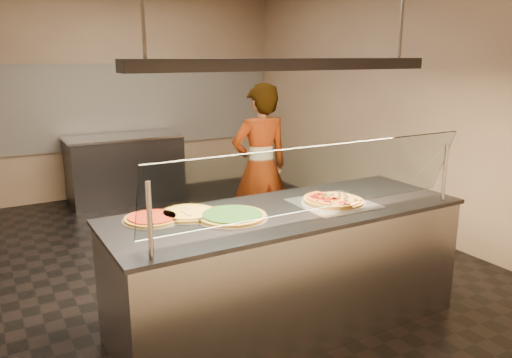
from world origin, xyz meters
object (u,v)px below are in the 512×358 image
sneeze_guard (318,179)px  heat_lamp_housing (290,64)px  pizza_spinach (232,216)px  prep_table (125,168)px  pizza_cheese (188,213)px  pizza_tomato (152,218)px  half_pizza_pepperoni (322,201)px  half_pizza_sausage (344,198)px  perforated_tray (333,203)px  pizza_spatula (194,214)px  serving_counter (287,269)px  worker (260,167)px

sneeze_guard → heat_lamp_housing: bearing=90.0°
pizza_spinach → prep_table: (0.32, 3.97, -0.48)m
pizza_cheese → heat_lamp_housing: bearing=-18.7°
pizza_tomato → heat_lamp_housing: (0.93, -0.25, 1.01)m
half_pizza_pepperoni → prep_table: bearing=95.4°
sneeze_guard → half_pizza_sausage: (0.48, 0.30, -0.27)m
perforated_tray → pizza_spatula: 1.06m
half_pizza_pepperoni → pizza_tomato: half_pizza_pepperoni is taller
serving_counter → perforated_tray: (0.37, -0.05, 0.47)m
serving_counter → sneeze_guard: 0.83m
prep_table → worker: (0.78, -2.45, 0.41)m
serving_counter → pizza_spatula: pizza_spatula is taller
pizza_tomato → pizza_spatula: (0.26, -0.11, 0.01)m
heat_lamp_housing → sneeze_guard: bearing=-90.0°
pizza_cheese → prep_table: size_ratio=0.28×
serving_counter → half_pizza_pepperoni: bearing=-10.6°
half_pizza_sausage → pizza_tomato: (-1.41, 0.29, -0.01)m
half_pizza_pepperoni → pizza_spatula: 0.95m
pizza_spinach → pizza_tomato: (-0.49, 0.23, -0.00)m
perforated_tray → pizza_spatula: (-1.04, 0.18, 0.02)m
pizza_tomato → pizza_spatula: 0.28m
perforated_tray → pizza_spinach: size_ratio=1.11×
worker → half_pizza_sausage: bearing=86.8°
pizza_cheese → pizza_spatula: bearing=-87.8°
half_pizza_sausage → pizza_spinach: size_ratio=0.91×
pizza_spatula → worker: bearing=46.5°
pizza_spinach → worker: (1.10, 1.52, -0.08)m
serving_counter → perforated_tray: bearing=-7.6°
half_pizza_sausage → pizza_cheese: half_pizza_sausage is taller
serving_counter → sneeze_guard: (0.00, -0.34, 0.76)m
sneeze_guard → prep_table: 4.40m
pizza_cheese → prep_table: bearing=81.6°
worker → heat_lamp_housing: heat_lamp_housing is taller
serving_counter → prep_table: same height
serving_counter → pizza_spatula: bearing=168.7°
pizza_tomato → half_pizza_pepperoni: bearing=-13.8°
pizza_spinach → prep_table: 4.01m
perforated_tray → serving_counter: bearing=172.4°
sneeze_guard → half_pizza_sausage: sneeze_guard is taller
pizza_cheese → pizza_spatula: size_ratio=1.84×
pizza_cheese → sneeze_guard: bearing=-40.2°
heat_lamp_housing → pizza_spinach: bearing=177.5°
serving_counter → heat_lamp_housing: (-0.00, 0.00, 1.48)m
half_pizza_pepperoni → pizza_spinach: bearing=174.4°
perforated_tray → half_pizza_sausage: (0.11, 0.00, 0.02)m
serving_counter → perforated_tray: perforated_tray is taller
half_pizza_sausage → pizza_cheese: (-1.16, 0.28, -0.01)m
pizza_cheese → heat_lamp_housing: 1.23m
pizza_spatula → worker: size_ratio=0.13×
sneeze_guard → worker: worker is taller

